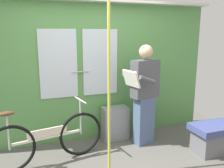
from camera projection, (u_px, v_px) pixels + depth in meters
name	position (u px, v px, depth m)	size (l,w,h in m)	color
train_door_wall	(91.00, 69.00, 4.04)	(4.32, 0.28, 2.34)	#56934C
bicycle_near_door	(47.00, 140.00, 3.32)	(1.64, 0.48, 0.88)	black
passenger_reading_newspaper	(144.00, 93.00, 3.85)	(0.61, 0.53, 1.64)	slate
trash_bin_by_wall	(115.00, 123.00, 4.16)	(0.44, 0.28, 0.57)	gray
handrail_pole	(109.00, 90.00, 2.86)	(0.04, 0.04, 2.30)	#C6C14C
bench_seat_corner	(214.00, 137.00, 3.68)	(0.70, 0.44, 0.45)	#3D477F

